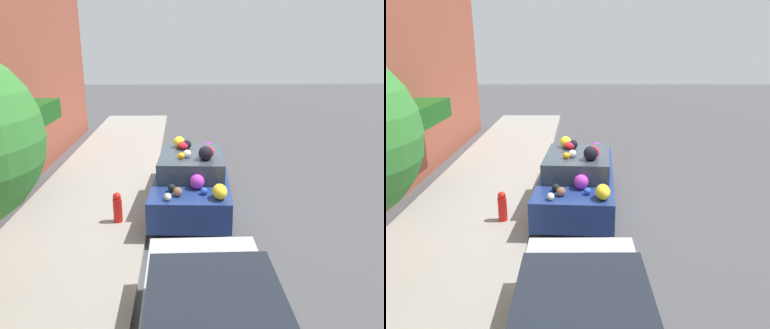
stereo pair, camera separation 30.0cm
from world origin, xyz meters
TOP-DOWN VIEW (x-y plane):
  - ground_plane at (0.00, 0.00)m, footprint 60.00×60.00m
  - sidewalk_curb at (0.00, 2.70)m, footprint 24.00×3.20m
  - fire_hydrant at (-1.10, 1.78)m, footprint 0.20×0.20m
  - art_car at (-0.04, 0.06)m, footprint 4.38×1.98m

SIDE VIEW (x-z plane):
  - ground_plane at x=0.00m, z-range 0.00..0.00m
  - sidewalk_curb at x=0.00m, z-range 0.00..0.13m
  - fire_hydrant at x=-1.10m, z-range 0.12..0.82m
  - art_car at x=-0.04m, z-range -0.12..1.65m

